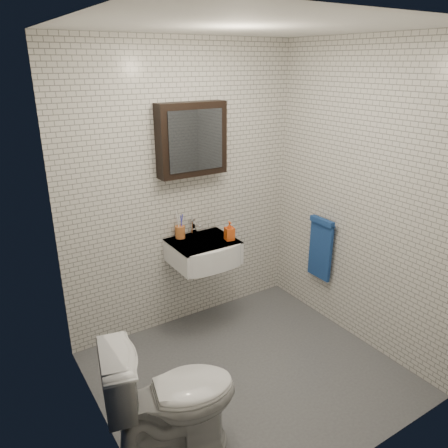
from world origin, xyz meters
name	(u,v)px	position (x,y,z in m)	size (l,w,h in m)	color
ground	(248,373)	(0.00, 0.00, 0.01)	(2.20, 2.00, 0.01)	#4C4E53
room_shell	(253,195)	(0.00, 0.00, 1.47)	(2.22, 2.02, 2.51)	silver
washbasin	(205,252)	(0.05, 0.73, 0.76)	(0.55, 0.50, 0.20)	white
faucet	(194,228)	(0.05, 0.93, 0.92)	(0.06, 0.20, 0.15)	silver
mirror_cabinet	(192,139)	(0.05, 0.93, 1.70)	(0.60, 0.15, 0.60)	black
towel_rail	(321,246)	(1.04, 0.35, 0.72)	(0.09, 0.30, 0.58)	silver
toothbrush_cup	(180,231)	(-0.08, 0.94, 0.91)	(0.09, 0.09, 0.24)	#B8622E
soap_bottle	(229,231)	(0.26, 0.67, 0.93)	(0.08, 0.08, 0.17)	orange
toilet	(172,396)	(-0.80, -0.31, 0.40)	(0.45, 0.79, 0.80)	silver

